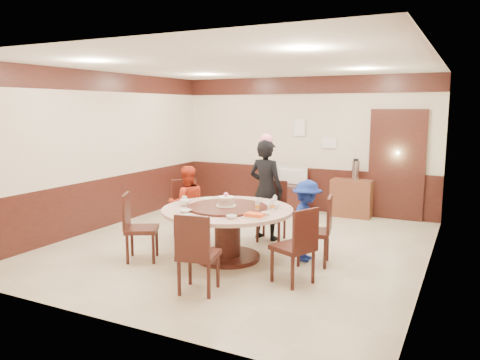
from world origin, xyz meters
The scene contains 30 objects.
room centered at (0.01, 0.01, 1.08)m, with size 6.00×6.04×2.84m.
banquet_table centered at (0.13, -0.69, 0.53)m, with size 1.87×1.87×0.78m.
chair_0 centered at (1.32, -0.33, 0.30)m, with size 0.52×0.52×0.97m.
chair_1 centered at (0.32, 0.50, 0.30)m, with size 0.49×0.50×0.97m.
chair_2 centered at (-0.99, -0.03, 0.30)m, with size 0.62×0.62×0.97m.
chair_3 centered at (-0.96, -1.29, 0.30)m, with size 0.60×0.60×0.97m.
chair_4 centered at (0.40, -1.93, 0.30)m, with size 0.52×0.53×0.97m.
chair_5 centered at (1.31, -1.15, 0.30)m, with size 0.59×0.58×0.97m.
person_standing centered at (0.20, 0.53, 0.83)m, with size 0.61×0.40×1.66m, color black.
person_red centered at (-0.90, -0.15, 0.62)m, with size 0.60×0.47×1.24m, color #B62F18.
person_blue centered at (1.16, -0.23, 0.58)m, with size 0.75×0.43×1.16m, color navy.
birthday_cake centered at (0.11, -0.69, 0.85)m, with size 0.29×0.29×0.20m.
teapot_left centered at (-0.50, -0.83, 0.81)m, with size 0.17×0.15×0.13m, color white.
teapot_right centered at (0.73, -0.42, 0.81)m, with size 0.17×0.15×0.13m, color white.
bowl_0 centered at (-0.41, -0.35, 0.77)m, with size 0.13×0.13×0.03m, color white.
bowl_1 centered at (0.48, -1.22, 0.77)m, with size 0.14×0.14×0.04m, color white.
bowl_2 centered at (-0.24, -1.20, 0.77)m, with size 0.16×0.16×0.04m, color white.
bowl_3 centered at (0.79, -0.84, 0.77)m, with size 0.13×0.13×0.04m, color white.
saucer_near centered at (-0.12, -1.34, 0.76)m, with size 0.18×0.18×0.01m, color white.
saucer_far centered at (0.58, -0.19, 0.76)m, with size 0.18×0.18×0.01m, color white.
shrimp_platter centered at (0.73, -1.06, 0.78)m, with size 0.30×0.20×0.06m.
bottle_0 centered at (0.61, -0.70, 0.83)m, with size 0.06×0.06×0.16m, color white.
bottle_1 centered at (0.79, -0.60, 0.83)m, with size 0.06×0.06×0.16m, color white.
bottle_2 centered at (0.71, -0.33, 0.83)m, with size 0.06×0.06×0.16m, color white.
tv_stand centered at (-0.23, 2.75, 0.25)m, with size 0.85×0.45×0.50m, color #391712.
television centered at (-0.23, 2.75, 0.72)m, with size 0.75×0.10×0.43m, color gray.
side_cabinet centered at (1.09, 2.78, 0.38)m, with size 0.80×0.40×0.75m, color brown.
thermos centered at (1.15, 2.78, 0.94)m, with size 0.15×0.15×0.38m, color silver.
notice_left centered at (-0.10, 2.96, 1.75)m, with size 0.25×0.00×0.35m, color white.
notice_right centered at (0.55, 2.96, 1.45)m, with size 0.30×0.00×0.22m, color white.
Camera 1 is at (3.21, -6.43, 2.16)m, focal length 35.00 mm.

